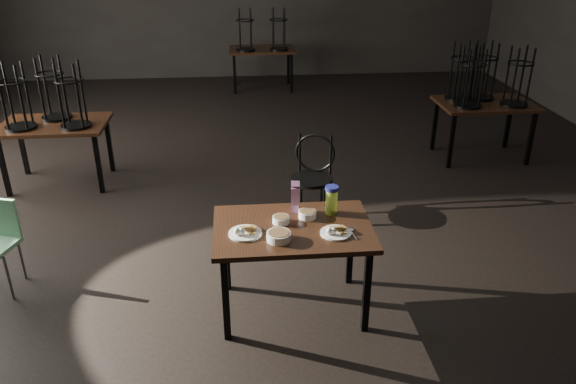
{
  "coord_description": "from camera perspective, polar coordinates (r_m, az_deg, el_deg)",
  "views": [
    {
      "loc": [
        -0.23,
        -5.49,
        2.8
      ],
      "look_at": [
        0.15,
        -1.4,
        0.85
      ],
      "focal_mm": 35.0,
      "sensor_mm": 36.0,
      "label": 1
    }
  ],
  "objects": [
    {
      "name": "plate_right",
      "position": [
        4.14,
        4.87,
        -4.01
      ],
      "size": [
        0.23,
        0.23,
        0.08
      ],
      "color": "white",
      "rests_on": "main_table"
    },
    {
      "name": "spoon",
      "position": [
        4.21,
        6.51,
        -3.87
      ],
      "size": [
        0.04,
        0.18,
        0.01
      ],
      "color": "silver",
      "rests_on": "main_table"
    },
    {
      "name": "water_bottle",
      "position": [
        4.39,
        4.44,
        -0.77
      ],
      "size": [
        0.12,
        0.12,
        0.23
      ],
      "color": "#B8E643",
      "rests_on": "main_table"
    },
    {
      "name": "bg_table_left",
      "position": [
        7.01,
        -22.83,
        6.64
      ],
      "size": [
        1.2,
        0.8,
        1.48
      ],
      "color": "black",
      "rests_on": "ground"
    },
    {
      "name": "bentwood_chair",
      "position": [
        5.72,
        2.55,
        2.08
      ],
      "size": [
        0.47,
        0.46,
        0.91
      ],
      "rotation": [
        0.0,
        0.0,
        -0.3
      ],
      "color": "black",
      "rests_on": "ground"
    },
    {
      "name": "bowl_near",
      "position": [
        4.28,
        -0.72,
        -2.79
      ],
      "size": [
        0.13,
        0.13,
        0.05
      ],
      "color": "white",
      "rests_on": "main_table"
    },
    {
      "name": "plate_left",
      "position": [
        4.14,
        -4.4,
        -4.04
      ],
      "size": [
        0.25,
        0.25,
        0.08
      ],
      "color": "white",
      "rests_on": "main_table"
    },
    {
      "name": "bg_table_right",
      "position": [
        7.7,
        19.27,
        8.95
      ],
      "size": [
        1.2,
        0.8,
        1.48
      ],
      "color": "black",
      "rests_on": "ground"
    },
    {
      "name": "bowl_far",
      "position": [
        4.35,
        1.99,
        -2.25
      ],
      "size": [
        0.14,
        0.14,
        0.05
      ],
      "color": "white",
      "rests_on": "main_table"
    },
    {
      "name": "bowl_big",
      "position": [
        4.05,
        -0.95,
        -4.49
      ],
      "size": [
        0.18,
        0.18,
        0.06
      ],
      "color": "white",
      "rests_on": "main_table"
    },
    {
      "name": "bg_table_far",
      "position": [
        10.66,
        -2.65,
        14.33
      ],
      "size": [
        1.2,
        0.8,
        1.48
      ],
      "color": "black",
      "rests_on": "ground"
    },
    {
      "name": "juice_carton",
      "position": [
        4.4,
        0.75,
        -0.56
      ],
      "size": [
        0.07,
        0.07,
        0.27
      ],
      "color": "#8A1975",
      "rests_on": "main_table"
    },
    {
      "name": "main_table",
      "position": [
        4.27,
        0.49,
        -4.46
      ],
      "size": [
        1.2,
        0.8,
        0.75
      ],
      "color": "black",
      "rests_on": "ground"
    }
  ]
}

